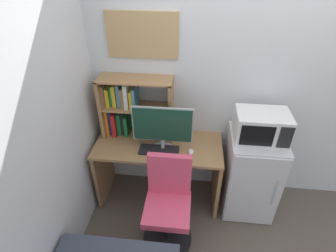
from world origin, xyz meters
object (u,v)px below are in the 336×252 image
(monitor, at_px, (162,127))
(desk_chair, at_px, (168,207))
(wall_corkboard, at_px, (142,35))
(keyboard, at_px, (159,150))
(computer_mouse, at_px, (191,152))
(hutch_bookshelf, at_px, (127,105))
(microwave, at_px, (261,126))
(mini_fridge, at_px, (250,173))

(monitor, height_order, desk_chair, monitor)
(monitor, xyz_separation_m, wall_corkboard, (-0.22, 0.34, 0.74))
(keyboard, xyz_separation_m, computer_mouse, (0.31, 0.00, 0.01))
(hutch_bookshelf, relative_size, monitor, 1.25)
(keyboard, height_order, microwave, microwave)
(computer_mouse, relative_size, microwave, 0.18)
(desk_chair, bearing_deg, keyboard, 108.50)
(computer_mouse, height_order, mini_fridge, mini_fridge)
(hutch_bookshelf, bearing_deg, keyboard, -37.14)
(desk_chair, bearing_deg, hutch_bookshelf, 126.48)
(monitor, distance_m, computer_mouse, 0.37)
(microwave, distance_m, wall_corkboard, 1.35)
(microwave, bearing_deg, desk_chair, -148.97)
(keyboard, distance_m, microwave, 0.98)
(hutch_bookshelf, height_order, keyboard, hutch_bookshelf)
(computer_mouse, height_order, desk_chair, desk_chair)
(keyboard, xyz_separation_m, microwave, (0.93, 0.10, 0.29))
(wall_corkboard, bearing_deg, microwave, -14.03)
(mini_fridge, bearing_deg, hutch_bookshelf, 172.17)
(computer_mouse, xyz_separation_m, mini_fridge, (0.62, 0.09, -0.31))
(keyboard, bearing_deg, monitor, 48.88)
(desk_chair, bearing_deg, computer_mouse, 65.36)
(monitor, xyz_separation_m, desk_chair, (0.10, -0.42, -0.60))
(computer_mouse, xyz_separation_m, desk_chair, (-0.18, -0.39, -0.36))
(hutch_bookshelf, distance_m, mini_fridge, 1.44)
(wall_corkboard, bearing_deg, desk_chair, -67.54)
(microwave, bearing_deg, computer_mouse, -171.47)
(hutch_bookshelf, distance_m, monitor, 0.46)
(hutch_bookshelf, relative_size, desk_chair, 0.77)
(monitor, distance_m, microwave, 0.90)
(computer_mouse, distance_m, mini_fridge, 0.70)
(wall_corkboard, bearing_deg, keyboard, -63.68)
(mini_fridge, bearing_deg, microwave, 89.68)
(hutch_bookshelf, bearing_deg, wall_corkboard, 31.64)
(monitor, distance_m, desk_chair, 0.74)
(keyboard, relative_size, mini_fridge, 0.42)
(hutch_bookshelf, xyz_separation_m, microwave, (1.29, -0.17, -0.04))
(wall_corkboard, bearing_deg, hutch_bookshelf, -148.36)
(hutch_bookshelf, relative_size, keyboard, 1.84)
(computer_mouse, bearing_deg, microwave, 8.53)
(monitor, xyz_separation_m, mini_fridge, (0.90, 0.06, -0.55))
(hutch_bookshelf, xyz_separation_m, computer_mouse, (0.66, -0.27, -0.32))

